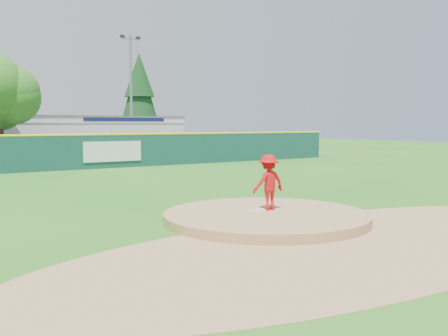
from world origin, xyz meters
TOP-DOWN VIEW (x-y plane):
  - ground at (0.00, 0.00)m, footprint 120.00×120.00m
  - pitchers_mound at (0.00, 0.00)m, footprint 5.50×5.50m
  - pitching_rubber at (0.00, 0.30)m, footprint 0.60×0.15m
  - infield_dirt_arc at (0.00, -3.00)m, footprint 15.40×15.40m
  - parking_lot at (0.00, 27.00)m, footprint 44.00×16.00m
  - pitcher at (0.29, 0.26)m, footprint 0.99×0.58m
  - pool_building_grp at (6.00, 31.99)m, footprint 15.20×8.20m
  - fence_banners at (-2.80, 17.92)m, footprint 14.94×0.04m
  - outfield_fence at (0.00, 18.00)m, footprint 40.00×0.14m
  - conifer_tree at (13.00, 36.00)m, footprint 4.40×4.40m
  - light_pole_right at (9.00, 29.00)m, footprint 1.75×0.25m

SIDE VIEW (x-z plane):
  - ground at x=0.00m, z-range 0.00..0.00m
  - pitchers_mound at x=0.00m, z-range -0.25..0.25m
  - infield_dirt_arc at x=0.00m, z-range 0.00..0.01m
  - parking_lot at x=0.00m, z-range 0.00..0.02m
  - pitching_rubber at x=0.00m, z-range 0.25..0.29m
  - fence_banners at x=-2.80m, z-range 0.40..1.60m
  - pitcher at x=0.29m, z-range 0.25..1.78m
  - outfield_fence at x=0.00m, z-range 0.05..2.12m
  - pool_building_grp at x=6.00m, z-range 0.01..3.32m
  - conifer_tree at x=13.00m, z-range 0.79..10.29m
  - light_pole_right at x=9.00m, z-range 0.54..10.54m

